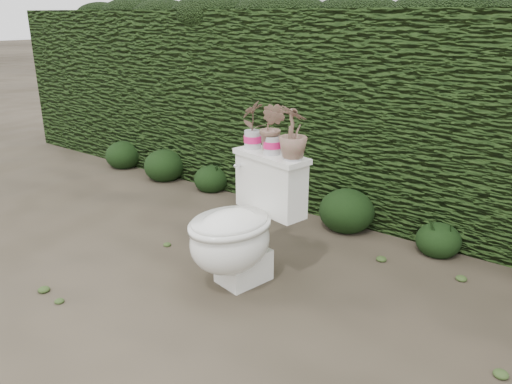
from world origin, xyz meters
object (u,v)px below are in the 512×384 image
Objects in this scene: toilet at (241,229)px; potted_plant_right at (293,134)px; potted_plant_left at (253,125)px; potted_plant_center at (272,130)px.

toilet is 0.64m from potted_plant_right.
potted_plant_left is at bearing 125.13° from toilet.
potted_plant_center reaches higher than toilet.
potted_plant_left is 0.35m from potted_plant_right.
potted_plant_center is at bearing 82.39° from potted_plant_left.
potted_plant_left is 0.18m from potted_plant_center.
potted_plant_left is 0.98× the size of potted_plant_center.
potted_plant_right is at bearing -13.61° from potted_plant_center.
potted_plant_center is 0.17m from potted_plant_right.
potted_plant_left is 0.96× the size of potted_plant_right.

